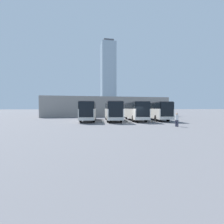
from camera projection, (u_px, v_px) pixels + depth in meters
ground_plane at (134, 123)px, 26.71m from camera, size 600.00×600.00×0.00m
bus_0 at (155, 110)px, 33.59m from camera, size 4.12×12.12×3.36m
curb_divider_0 at (149, 120)px, 31.45m from camera, size 1.08×5.71×0.15m
bus_1 at (135, 110)px, 32.36m from camera, size 4.12×12.12×3.36m
curb_divider_1 at (127, 121)px, 30.22m from camera, size 1.08×5.71×0.15m
bus_2 at (113, 110)px, 31.45m from camera, size 4.12×12.12×3.36m
curb_divider_2 at (103, 121)px, 29.31m from camera, size 1.08×5.71×0.15m
bus_3 at (89, 110)px, 31.49m from camera, size 4.12×12.12×3.36m
pedestrian at (177, 119)px, 21.59m from camera, size 0.53×0.53×1.71m
station_building at (104, 107)px, 51.57m from camera, size 33.93×16.78×5.29m
office_tower at (108, 76)px, 177.20m from camera, size 14.14×14.14×70.75m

